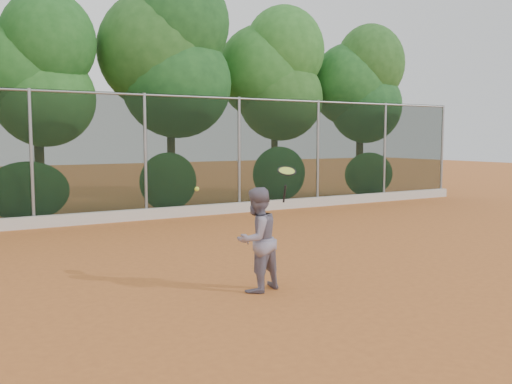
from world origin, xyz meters
TOP-DOWN VIEW (x-y plane):
  - ground at (0.00, 0.00)m, footprint 80.00×80.00m
  - concrete_curb at (0.00, 6.82)m, footprint 24.00×0.20m
  - tennis_player at (-1.24, -1.09)m, footprint 0.90×0.79m
  - chainlink_fence at (-0.00, 7.00)m, footprint 24.09×0.09m
  - foliage_backdrop at (-0.55, 8.98)m, footprint 23.70×3.63m
  - tennis_racket at (-0.76, -1.16)m, footprint 0.36×0.35m
  - tennis_ball_in_flight at (-2.14, -0.96)m, footprint 0.06×0.06m

SIDE VIEW (x-z plane):
  - ground at x=0.00m, z-range 0.00..0.00m
  - concrete_curb at x=0.00m, z-range 0.00..0.30m
  - tennis_player at x=-1.24m, z-range 0.00..1.55m
  - tennis_ball_in_flight at x=-2.14m, z-range 1.53..1.59m
  - tennis_racket at x=-0.76m, z-range 1.47..2.03m
  - chainlink_fence at x=0.00m, z-range 0.11..3.61m
  - foliage_backdrop at x=-0.55m, z-range 0.63..8.18m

